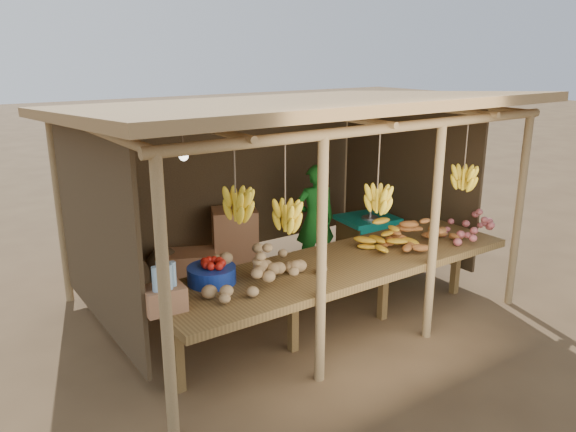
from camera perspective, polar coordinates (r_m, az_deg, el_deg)
ground at (r=6.69m, az=0.00°, el=-8.66°), size 60.00×60.00×0.00m
stall_structure at (r=6.02m, az=0.25°, el=7.59°), size 4.70×3.50×2.43m
counter at (r=5.70m, az=5.48°, el=-5.22°), size 3.90×1.05×0.80m
potato_heap at (r=5.13m, az=-2.78°, el=-4.69°), size 1.21×0.81×0.37m
sweet_potato_heap at (r=6.27m, az=13.59°, el=-1.30°), size 0.93×0.63×0.35m
onion_heap at (r=6.74m, az=18.24°, el=-0.40°), size 0.89×0.54×0.36m
banana_pile at (r=6.06m, az=9.38°, el=-1.67°), size 0.73×0.60×0.35m
tomato_basin at (r=5.17m, az=-7.77°, el=-5.75°), size 0.44×0.44×0.23m
bottle_box at (r=4.69m, az=-12.54°, el=-7.58°), size 0.34×0.28×0.41m
vendor at (r=7.29m, az=2.76°, el=-0.39°), size 0.61×0.50×1.46m
tarp_crate at (r=7.79m, az=8.02°, el=-2.28°), size 0.80×0.71×0.87m
carton_stack at (r=7.18m, az=-6.79°, el=-3.57°), size 1.30×0.63×0.89m
burlap_sacks at (r=7.04m, az=-14.07°, el=-5.43°), size 0.89×0.47×0.63m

